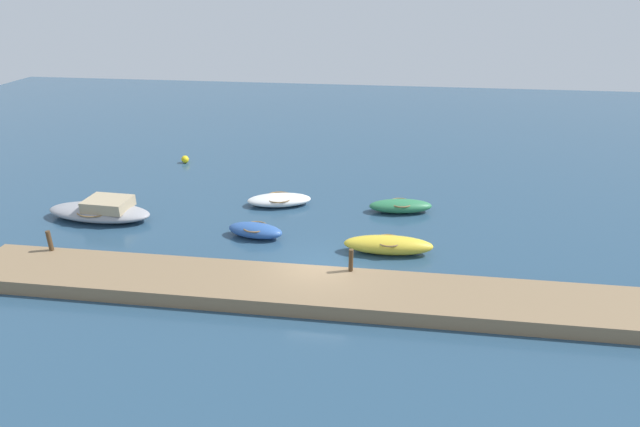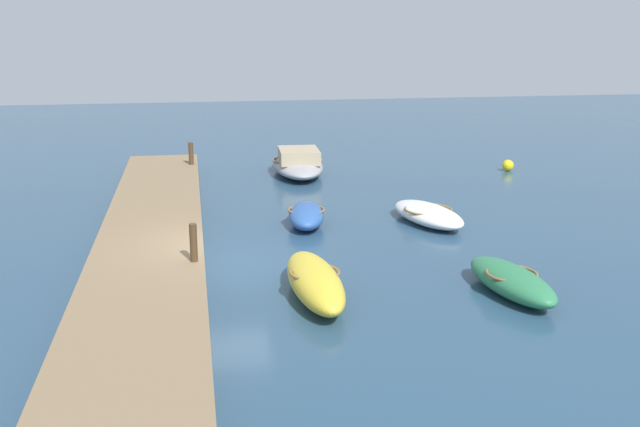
{
  "view_description": "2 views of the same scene",
  "coord_description": "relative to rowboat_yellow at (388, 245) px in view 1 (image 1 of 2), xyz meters",
  "views": [
    {
      "loc": [
        2.58,
        -18.79,
        11.29
      ],
      "look_at": [
        -0.36,
        3.04,
        1.31
      ],
      "focal_mm": 29.32,
      "sensor_mm": 36.0,
      "label": 1
    },
    {
      "loc": [
        18.85,
        -0.64,
        6.27
      ],
      "look_at": [
        0.13,
        2.63,
        1.33
      ],
      "focal_mm": 41.36,
      "sensor_mm": 36.0,
      "label": 2
    }
  ],
  "objects": [
    {
      "name": "ground_plane",
      "position": [
        -2.85,
        -2.03,
        -0.42
      ],
      "size": [
        84.0,
        84.0,
        0.0
      ],
      "primitive_type": "plane",
      "color": "navy"
    },
    {
      "name": "dock_platform",
      "position": [
        -2.85,
        -3.94,
        -0.12
      ],
      "size": [
        27.78,
        2.87,
        0.59
      ],
      "primitive_type": "cube",
      "color": "#846B4C",
      "rests_on": "ground_plane"
    },
    {
      "name": "rowboat_yellow",
      "position": [
        0.0,
        0.0,
        0.0
      ],
      "size": [
        4.0,
        1.26,
        0.82
      ],
      "rotation": [
        0.0,
        0.0,
        0.03
      ],
      "color": "gold",
      "rests_on": "ground_plane"
    },
    {
      "name": "rowboat_white",
      "position": [
        -5.94,
        4.69,
        -0.11
      ],
      "size": [
        3.69,
        2.25,
        0.59
      ],
      "rotation": [
        0.0,
        0.0,
        0.24
      ],
      "color": "white",
      "rests_on": "ground_plane"
    },
    {
      "name": "rowboat_green",
      "position": [
        0.57,
        4.62,
        -0.07
      ],
      "size": [
        3.42,
        1.6,
        0.68
      ],
      "rotation": [
        0.0,
        0.0,
        0.14
      ],
      "color": "#2D7A4C",
      "rests_on": "ground_plane"
    },
    {
      "name": "motorboat_grey",
      "position": [
        -14.56,
        1.7,
        0.05
      ],
      "size": [
        5.56,
        2.32,
        1.14
      ],
      "rotation": [
        0.0,
        0.0,
        -0.05
      ],
      "color": "#939399",
      "rests_on": "ground_plane"
    },
    {
      "name": "dinghy_blue",
      "position": [
        -6.28,
        0.78,
        -0.07
      ],
      "size": [
        2.82,
        1.52,
        0.68
      ],
      "rotation": [
        0.0,
        0.0,
        -0.15
      ],
      "color": "#2D569E",
      "rests_on": "ground_plane"
    },
    {
      "name": "mooring_post_west",
      "position": [
        -14.34,
        -2.76,
        0.63
      ],
      "size": [
        0.19,
        0.19,
        0.91
      ],
      "primitive_type": "cylinder",
      "color": "#47331E",
      "rests_on": "dock_platform"
    },
    {
      "name": "mooring_post_mid_west",
      "position": [
        -1.46,
        -2.76,
        0.65
      ],
      "size": [
        0.18,
        0.18,
        0.95
      ],
      "primitive_type": "cylinder",
      "color": "#47331E",
      "rests_on": "dock_platform"
    },
    {
      "name": "marker_buoy",
      "position": [
        -13.59,
        10.79,
        -0.17
      ],
      "size": [
        0.49,
        0.49,
        0.49
      ],
      "primitive_type": "sphere",
      "color": "yellow",
      "rests_on": "ground_plane"
    }
  ]
}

